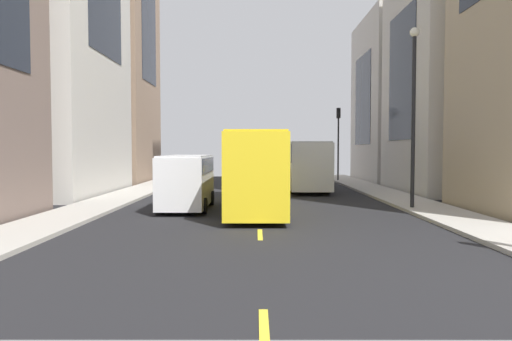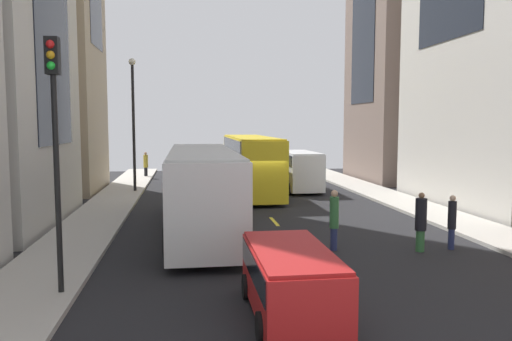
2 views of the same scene
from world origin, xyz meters
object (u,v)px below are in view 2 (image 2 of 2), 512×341
(pedestrian_crossing_mid, at_px, (146,163))
(pedestrian_waiting_curb, at_px, (421,221))
(streetcar_yellow, at_px, (250,160))
(pedestrian_walking_far, at_px, (452,220))
(car_red_0, at_px, (291,276))
(traffic_light_near_corner, at_px, (55,119))
(pedestrian_crossing_near, at_px, (334,218))
(delivery_van_white, at_px, (299,168))
(city_bus_white, at_px, (202,183))

(pedestrian_crossing_mid, height_order, pedestrian_waiting_curb, pedestrian_crossing_mid)
(streetcar_yellow, xyz_separation_m, pedestrian_walking_far, (5.15, -15.29, -1.09))
(car_red_0, height_order, pedestrian_crossing_mid, pedestrian_crossing_mid)
(streetcar_yellow, xyz_separation_m, car_red_0, (-1.70, -20.48, -1.20))
(pedestrian_walking_far, height_order, traffic_light_near_corner, traffic_light_near_corner)
(pedestrian_crossing_mid, height_order, traffic_light_near_corner, traffic_light_near_corner)
(car_red_0, relative_size, traffic_light_near_corner, 0.64)
(pedestrian_waiting_curb, distance_m, pedestrian_crossing_near, 2.96)
(pedestrian_crossing_near, height_order, pedestrian_walking_far, pedestrian_crossing_near)
(pedestrian_crossing_mid, distance_m, pedestrian_walking_far, 28.18)
(streetcar_yellow, distance_m, car_red_0, 20.58)
(delivery_van_white, bearing_deg, city_bus_white, -119.71)
(streetcar_yellow, height_order, pedestrian_waiting_curb, streetcar_yellow)
(city_bus_white, bearing_deg, pedestrian_walking_far, -25.15)
(pedestrian_crossing_near, bearing_deg, pedestrian_waiting_curb, -173.29)
(pedestrian_waiting_curb, bearing_deg, car_red_0, 6.50)
(pedestrian_waiting_curb, bearing_deg, pedestrian_crossing_near, -46.40)
(pedestrian_waiting_curb, height_order, traffic_light_near_corner, traffic_light_near_corner)
(streetcar_yellow, distance_m, delivery_van_white, 3.40)
(streetcar_yellow, relative_size, delivery_van_white, 2.25)
(delivery_van_white, height_order, car_red_0, delivery_van_white)
(delivery_van_white, distance_m, pedestrian_walking_far, 15.93)
(delivery_van_white, distance_m, pedestrian_crossing_mid, 14.23)
(streetcar_yellow, xyz_separation_m, pedestrian_waiting_curb, (3.93, -15.41, -1.05))
(streetcar_yellow, relative_size, pedestrian_crossing_near, 5.83)
(city_bus_white, bearing_deg, car_red_0, -79.39)
(city_bus_white, distance_m, pedestrian_crossing_mid, 21.61)
(pedestrian_waiting_curb, height_order, pedestrian_crossing_near, pedestrian_crossing_near)
(city_bus_white, bearing_deg, delivery_van_white, 60.29)
(city_bus_white, height_order, pedestrian_walking_far, city_bus_white)
(pedestrian_waiting_curb, relative_size, traffic_light_near_corner, 0.32)
(pedestrian_waiting_curb, distance_m, pedestrian_walking_far, 1.22)
(streetcar_yellow, xyz_separation_m, delivery_van_white, (3.31, 0.53, -0.61))
(streetcar_yellow, height_order, car_red_0, streetcar_yellow)
(car_red_0, height_order, pedestrian_waiting_curb, pedestrian_waiting_curb)
(pedestrian_waiting_curb, bearing_deg, pedestrian_walking_far, 150.23)
(city_bus_white, xyz_separation_m, delivery_van_white, (6.73, 11.79, -0.50))
(streetcar_yellow, distance_m, pedestrian_waiting_curb, 15.94)
(streetcar_yellow, xyz_separation_m, pedestrian_crossing_mid, (-7.34, 9.97, -0.95))
(city_bus_white, distance_m, streetcar_yellow, 11.77)
(city_bus_white, height_order, delivery_van_white, city_bus_white)
(city_bus_white, bearing_deg, pedestrian_crossing_near, -38.89)
(streetcar_yellow, distance_m, pedestrian_crossing_near, 14.92)
(city_bus_white, relative_size, pedestrian_walking_far, 6.24)
(pedestrian_waiting_curb, xyz_separation_m, pedestrian_walking_far, (1.21, 0.12, -0.04))
(car_red_0, distance_m, pedestrian_crossing_mid, 30.97)
(city_bus_white, distance_m, car_red_0, 9.44)
(car_red_0, height_order, traffic_light_near_corner, traffic_light_near_corner)
(pedestrian_walking_far, bearing_deg, streetcar_yellow, -140.14)
(car_red_0, bearing_deg, streetcar_yellow, 85.27)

